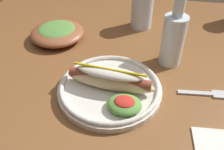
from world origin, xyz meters
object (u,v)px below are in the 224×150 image
fork (207,94)px  water_cup (142,11)px  glass_bottle (173,37)px  side_bowl (57,32)px  hot_dog_plate (111,86)px

fork → water_cup: 0.38m
glass_bottle → side_bowl: 0.37m
fork → glass_bottle: size_ratio=0.56×
fork → side_bowl: 0.49m
hot_dog_plate → fork: 0.24m
hot_dog_plate → fork: (0.24, 0.04, -0.02)m
glass_bottle → side_bowl: (-0.36, 0.06, -0.06)m
hot_dog_plate → glass_bottle: bearing=47.8°
fork → side_bowl: bearing=152.7°
side_bowl → hot_dog_plate: bearing=-45.2°
hot_dog_plate → water_cup: 0.36m
water_cup → side_bowl: bearing=-152.6°
water_cup → glass_bottle: (0.10, -0.20, 0.02)m
hot_dog_plate → water_cup: water_cup is taller
glass_bottle → water_cup: bearing=116.9°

